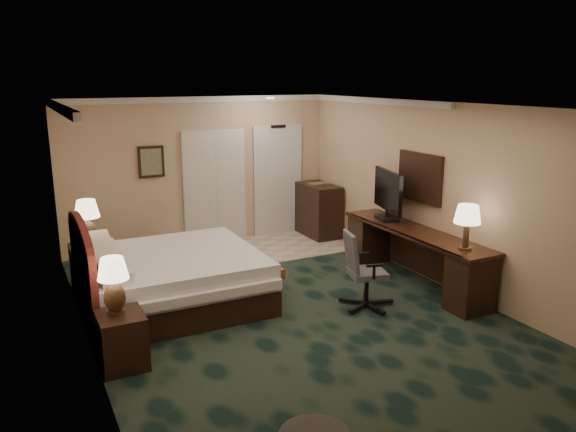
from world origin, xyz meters
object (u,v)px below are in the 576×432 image
nightstand_far (91,268)px  minibar (318,210)px  desk (414,257)px  lamp_far (88,223)px  bed (174,279)px  bed_bench (249,275)px  tv (388,195)px  lamp_near (114,286)px  nightstand_near (122,340)px  desk_chair (367,270)px

nightstand_far → minibar: 4.51m
desk → minibar: size_ratio=2.81×
lamp_far → minibar: (4.38, 0.97, -0.49)m
minibar → bed: bearing=-148.9°
nightstand_far → desk: (4.39, -1.89, 0.08)m
bed_bench → tv: (2.31, -0.21, 1.02)m
desk → minibar: (0.01, 2.90, 0.10)m
nightstand_far → bed_bench: nightstand_far is taller
lamp_near → tv: (4.44, 1.24, 0.32)m
bed_bench → nightstand_near: bearing=-159.9°
lamp_far → desk: lamp_far is taller
bed_bench → minibar: minibar is taller
nightstand_near → nightstand_far: 2.49m
desk → tv: (0.00, 0.70, 0.81)m
nightstand_far → desk_chair: size_ratio=0.63×
nightstand_near → desk: bearing=7.7°
tv → minibar: (0.01, 2.20, -0.71)m
lamp_far → bed: bearing=-50.3°
bed → desk: bearing=-13.3°
bed → lamp_near: 1.77m
bed_bench → desk_chair: size_ratio=1.11×
lamp_near → desk: (4.44, 0.54, -0.49)m
lamp_near → lamp_far: bearing=88.3°
lamp_near → minibar: lamp_near is taller
bed_bench → tv: size_ratio=1.16×
lamp_far → minibar: 4.52m
nightstand_far → lamp_near: size_ratio=1.07×
lamp_far → desk_chair: (3.22, -2.37, -0.47)m
nightstand_far → minibar: (4.40, 1.01, 0.18)m
bed → desk_chair: size_ratio=2.13×
bed → lamp_far: bearing=129.7°
lamp_near → bed_bench: lamp_near is taller
lamp_near → tv: bearing=15.6°
bed_bench → desk_chair: bearing=-65.1°
lamp_near → minibar: size_ratio=0.61×
lamp_near → desk_chair: lamp_near is taller
lamp_far → nightstand_near: bearing=-91.0°
desk_chair → tv: bearing=59.3°
lamp_near → desk_chair: 3.32m
bed → nightstand_near: bed is taller
nightstand_far → tv: 4.63m
nightstand_far → bed_bench: (2.08, -0.98, -0.13)m
lamp_far → bed_bench: lamp_far is taller
tv → bed_bench: bearing=-170.4°
nightstand_near → desk: (4.41, 0.60, 0.11)m
nightstand_far → desk_chair: desk_chair is taller
lamp_far → desk: 4.81m
desk → minibar: minibar is taller
desk_chair → nightstand_near: bearing=-162.9°
bed → desk: desk is taller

